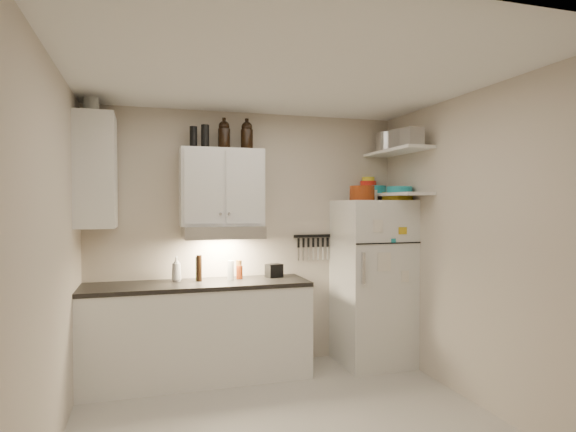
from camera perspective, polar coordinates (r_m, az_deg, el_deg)
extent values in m
cube|color=#B8B3A9|center=(3.90, 0.31, -23.93)|extent=(3.20, 3.00, 0.02)
cube|color=white|center=(3.65, 0.32, 16.51)|extent=(3.20, 3.00, 0.02)
cube|color=beige|center=(5.00, -4.76, -2.73)|extent=(3.20, 0.02, 2.60)
cube|color=beige|center=(3.44, -26.38, -4.70)|extent=(0.02, 3.00, 2.60)
cube|color=beige|center=(4.30, 21.34, -3.48)|extent=(0.02, 3.00, 2.60)
cube|color=white|center=(4.75, -10.63, -13.48)|extent=(2.10, 0.60, 0.88)
cube|color=black|center=(4.66, -10.65, -8.00)|extent=(2.10, 0.62, 0.04)
cube|color=white|center=(4.77, -7.88, 3.38)|extent=(0.80, 0.33, 0.75)
cube|color=white|center=(4.60, -21.78, 4.93)|extent=(0.33, 0.55, 1.00)
cube|color=silver|center=(4.71, -7.74, -1.89)|extent=(0.76, 0.46, 0.12)
cube|color=white|center=(5.14, 9.99, -7.69)|extent=(0.70, 0.68, 1.70)
cube|color=white|center=(5.08, 12.78, 7.47)|extent=(0.30, 0.95, 0.03)
cube|color=white|center=(5.05, 12.75, 2.50)|extent=(0.30, 0.95, 0.03)
cube|color=black|center=(5.17, 2.92, -2.38)|extent=(0.42, 0.02, 0.03)
cylinder|color=maroon|center=(4.94, 8.76, 2.70)|extent=(0.32, 0.32, 0.15)
cube|color=gold|center=(5.07, 12.83, 2.28)|extent=(0.25, 0.28, 0.08)
cylinder|color=silver|center=(5.03, 10.18, 2.44)|extent=(0.08, 0.08, 0.11)
cylinder|color=silver|center=(5.36, 11.91, 8.46)|extent=(0.40, 0.40, 0.21)
cube|color=#AAAAAD|center=(5.05, 13.32, 8.80)|extent=(0.24, 0.23, 0.20)
cube|color=#AAAAAD|center=(4.74, 14.48, 9.09)|extent=(0.18, 0.18, 0.16)
cylinder|color=teal|center=(5.33, 10.38, 3.08)|extent=(0.22, 0.22, 0.09)
cylinder|color=red|center=(5.36, 9.50, 3.82)|extent=(0.18, 0.18, 0.05)
cylinder|color=yellow|center=(5.37, 9.50, 4.34)|extent=(0.14, 0.14, 0.04)
cylinder|color=teal|center=(5.01, 13.06, 3.05)|extent=(0.34, 0.34, 0.06)
cylinder|color=black|center=(4.76, -9.80, 9.26)|extent=(0.10, 0.10, 0.23)
cylinder|color=black|center=(4.77, -11.15, 9.14)|extent=(0.08, 0.08, 0.21)
cylinder|color=silver|center=(4.70, -22.31, 12.11)|extent=(0.14, 0.14, 0.18)
imported|color=white|center=(4.75, -13.08, -5.94)|extent=(0.13, 0.13, 0.27)
cylinder|color=brown|center=(4.82, -5.84, -6.32)|extent=(0.07, 0.07, 0.18)
cylinder|color=#425A16|center=(4.74, -10.63, -6.17)|extent=(0.05, 0.05, 0.23)
cylinder|color=black|center=(4.71, -10.48, -6.10)|extent=(0.06, 0.06, 0.25)
cylinder|color=silver|center=(4.75, -6.81, -6.41)|extent=(0.08, 0.08, 0.19)
cylinder|color=maroon|center=(4.81, -5.79, -6.67)|extent=(0.09, 0.09, 0.13)
cube|color=black|center=(4.90, -1.67, -6.49)|extent=(0.18, 0.15, 0.13)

